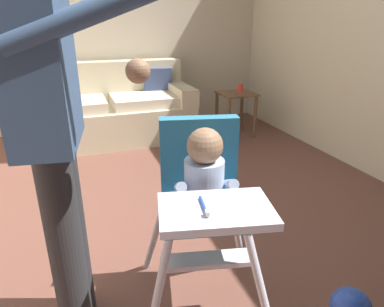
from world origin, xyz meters
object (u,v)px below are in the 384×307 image
object	(u,v)px
high_chair	(203,188)
sippy_cup	(240,88)
adult_standing	(52,129)
side_table	(236,105)
couch	(109,111)

from	to	relation	value
high_chair	sippy_cup	bearing A→B (deg)	162.22
adult_standing	sippy_cup	size ratio (longest dim) A/B	16.49
side_table	sippy_cup	size ratio (longest dim) A/B	5.20
side_table	couch	bearing A→B (deg)	164.77
side_table	adult_standing	bearing A→B (deg)	-130.42
adult_standing	side_table	size ratio (longest dim) A/B	3.17
couch	high_chair	xyz separation A→B (m)	(0.11, -2.70, 0.30)
side_table	sippy_cup	world-z (taller)	sippy_cup
couch	adult_standing	world-z (taller)	adult_standing
high_chair	side_table	world-z (taller)	high_chair
sippy_cup	high_chair	bearing A→B (deg)	-120.66
adult_standing	sippy_cup	world-z (taller)	adult_standing
high_chair	couch	bearing A→B (deg)	-164.88
adult_standing	side_table	bearing A→B (deg)	57.67
high_chair	adult_standing	distance (m)	0.66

